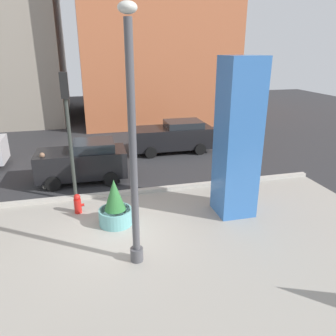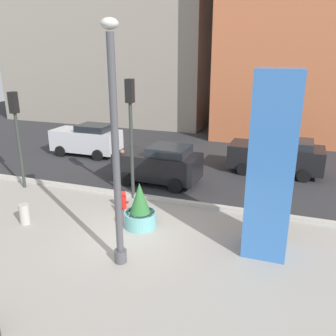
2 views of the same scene
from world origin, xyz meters
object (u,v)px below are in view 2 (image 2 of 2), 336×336
at_px(lamp_post, 116,156).
at_px(fire_hydrant, 123,200).
at_px(car_far_lane, 277,156).
at_px(potted_plant_mid_plaza, 140,210).
at_px(art_pillar_blue, 272,167).
at_px(concrete_bollard, 25,214).
at_px(car_curb_west, 87,139).
at_px(traffic_light_far_side, 131,121).
at_px(pedestrian_by_curb, 123,164).
at_px(traffic_light_corner, 16,124).
at_px(car_passing_lane, 159,164).

relative_size(lamp_post, fire_hydrant, 8.87).
bearing_deg(car_far_lane, potted_plant_mid_plaza, -118.16).
bearing_deg(art_pillar_blue, concrete_bollard, -172.78).
bearing_deg(lamp_post, car_curb_west, 126.36).
xyz_separation_m(lamp_post, potted_plant_mid_plaza, (-0.36, 2.23, -2.61)).
height_order(lamp_post, car_far_lane, lamp_post).
height_order(concrete_bollard, traffic_light_far_side, traffic_light_far_side).
xyz_separation_m(fire_hydrant, pedestrian_by_curb, (-1.34, 2.69, 0.51)).
distance_m(potted_plant_mid_plaza, fire_hydrant, 1.72).
xyz_separation_m(fire_hydrant, traffic_light_corner, (-5.27, 0.56, 2.55)).
bearing_deg(lamp_post, car_passing_lane, 101.35).
height_order(fire_hydrant, pedestrian_by_curb, pedestrian_by_curb).
distance_m(art_pillar_blue, concrete_bollard, 8.63).
distance_m(fire_hydrant, pedestrian_by_curb, 3.05).
xyz_separation_m(fire_hydrant, concrete_bollard, (-2.73, -2.34, 0.01)).
distance_m(car_passing_lane, pedestrian_by_curb, 1.71).
height_order(potted_plant_mid_plaza, car_curb_west, car_curb_west).
bearing_deg(car_far_lane, art_pillar_blue, -88.97).
distance_m(traffic_light_far_side, pedestrian_by_curb, 3.14).
distance_m(fire_hydrant, car_far_lane, 8.48).
bearing_deg(fire_hydrant, potted_plant_mid_plaza, -42.51).
distance_m(potted_plant_mid_plaza, traffic_light_corner, 7.12).
bearing_deg(lamp_post, concrete_bollard, 166.53).
height_order(traffic_light_corner, pedestrian_by_curb, traffic_light_corner).
height_order(potted_plant_mid_plaza, traffic_light_far_side, traffic_light_far_side).
distance_m(art_pillar_blue, fire_hydrant, 6.13).
relative_size(art_pillar_blue, fire_hydrant, 7.30).
relative_size(lamp_post, pedestrian_by_curb, 4.16).
xyz_separation_m(lamp_post, traffic_light_far_side, (-1.70, 4.50, 0.05)).
relative_size(art_pillar_blue, car_passing_lane, 1.39).
relative_size(art_pillar_blue, pedestrian_by_curb, 3.42).
bearing_deg(traffic_light_far_side, car_far_lane, 44.83).
bearing_deg(car_passing_lane, art_pillar_blue, -40.76).
bearing_deg(art_pillar_blue, pedestrian_by_curb, 149.79).
bearing_deg(potted_plant_mid_plaza, art_pillar_blue, -2.02).
bearing_deg(traffic_light_corner, traffic_light_far_side, 6.17).
bearing_deg(car_passing_lane, car_curb_west, 152.24).
bearing_deg(traffic_light_far_side, art_pillar_blue, -23.37).
xyz_separation_m(potted_plant_mid_plaza, concrete_bollard, (-3.98, -1.19, -0.26)).
relative_size(fire_hydrant, pedestrian_by_curb, 0.47).
relative_size(potted_plant_mid_plaza, car_far_lane, 0.35).
distance_m(potted_plant_mid_plaza, car_passing_lane, 4.46).
xyz_separation_m(traffic_light_far_side, car_far_lane, (5.46, 5.42, -2.39)).
relative_size(lamp_post, traffic_light_corner, 1.55).
bearing_deg(car_passing_lane, car_far_lane, 33.36).
height_order(concrete_bollard, car_passing_lane, car_passing_lane).
distance_m(car_far_lane, pedestrian_by_curb, 7.73).
distance_m(lamp_post, pedestrian_by_curb, 7.15).
bearing_deg(traffic_light_corner, car_far_lane, 29.36).
bearing_deg(traffic_light_far_side, lamp_post, -69.32).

